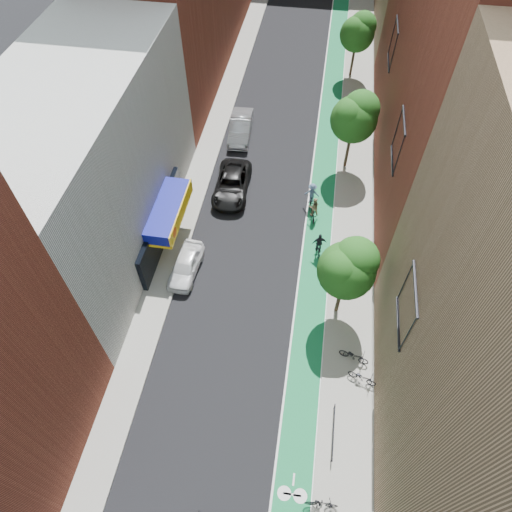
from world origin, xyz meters
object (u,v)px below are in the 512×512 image
at_px(parked_car_white, 186,265).
at_px(parked_car_black, 232,184).
at_px(cyclist_lane_near, 313,210).
at_px(cyclist_lane_far, 312,196).
at_px(parked_car_silver, 241,127).
at_px(cyclist_lane_mid, 319,247).

xyz_separation_m(parked_car_white, parked_car_black, (1.59, 8.14, 0.06)).
height_order(cyclist_lane_near, cyclist_lane_far, cyclist_lane_far).
distance_m(parked_car_white, cyclist_lane_far, 10.94).
bearing_deg(cyclist_lane_near, cyclist_lane_far, -90.15).
distance_m(parked_car_white, cyclist_lane_near, 10.24).
distance_m(parked_car_silver, cyclist_lane_mid, 14.49).
bearing_deg(parked_car_silver, cyclist_lane_near, -55.14).
relative_size(parked_car_black, cyclist_lane_mid, 2.80).
bearing_deg(parked_car_white, cyclist_lane_mid, 22.24).
distance_m(parked_car_black, cyclist_lane_mid, 8.82).
relative_size(parked_car_black, cyclist_lane_far, 2.69).
height_order(parked_car_black, cyclist_lane_mid, cyclist_lane_mid).
relative_size(parked_car_silver, cyclist_lane_mid, 2.56).
xyz_separation_m(parked_car_silver, cyclist_lane_near, (7.06, -8.89, -0.02)).
height_order(parked_car_white, parked_car_silver, parked_car_silver).
bearing_deg(parked_car_white, cyclist_lane_far, 48.10).
bearing_deg(cyclist_lane_near, parked_car_white, 27.07).
xyz_separation_m(parked_car_white, cyclist_lane_far, (7.80, 7.66, 0.21)).
bearing_deg(parked_car_silver, parked_car_white, -97.35).
bearing_deg(parked_car_black, parked_car_silver, 92.79).
bearing_deg(parked_car_silver, cyclist_lane_far, -51.55).
bearing_deg(cyclist_lane_near, cyclist_lane_mid, 89.76).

